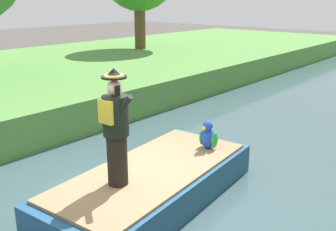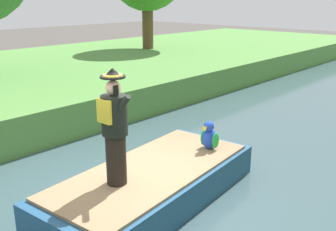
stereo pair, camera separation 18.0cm
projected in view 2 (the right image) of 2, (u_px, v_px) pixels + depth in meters
The scene contains 5 objects.
ground_plane at pixel (140, 211), 6.70m from camera, with size 80.00×80.00×0.00m, color #4C4742.
canal_water at pixel (140, 209), 6.68m from camera, with size 7.02×48.00×0.10m, color #3D565B.
boat at pixel (152, 184), 6.80m from camera, with size 2.20×4.35×0.61m.
person_pirate at pixel (115, 128), 5.89m from camera, with size 0.61×0.42×1.85m.
parrot_plush at pixel (210, 137), 7.50m from camera, with size 0.36×0.34×0.57m.
Camera 2 is at (4.34, -4.05, 3.54)m, focal length 41.38 mm.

